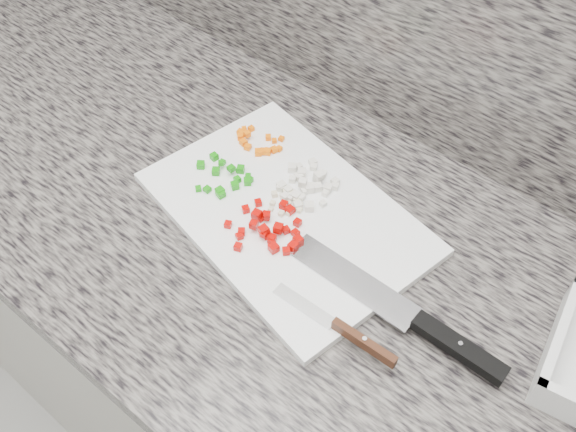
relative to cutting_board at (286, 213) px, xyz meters
The scene contains 10 objects.
cabinet 0.48m from the cutting_board, 18.93° to the right, with size 3.92×0.62×0.86m, color beige.
countertop 0.09m from the cutting_board, 18.93° to the right, with size 3.96×0.64×0.04m, color #656059.
cutting_board is the anchor object (origin of this frame).
carrot_pile 0.15m from the cutting_board, 148.35° to the left, with size 0.08×0.06×0.02m.
onion_pile 0.05m from the cutting_board, 95.30° to the left, with size 0.09×0.10×0.02m.
green_pepper_pile 0.11m from the cutting_board, behind, with size 0.09×0.08×0.02m.
red_pepper_pile 0.05m from the cutting_board, 80.91° to the right, with size 0.11×0.11×0.02m.
garlic_pile 0.02m from the cutting_board, 119.38° to the left, with size 0.06×0.05×0.01m.
chef_knife 0.26m from the cutting_board, ahead, with size 0.32×0.05×0.02m.
paring_knife 0.22m from the cutting_board, 30.12° to the right, with size 0.18×0.02×0.02m.
Camera 1 is at (0.30, 1.00, 1.63)m, focal length 40.00 mm.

